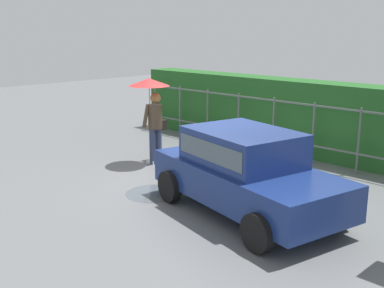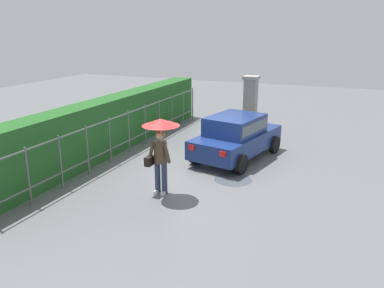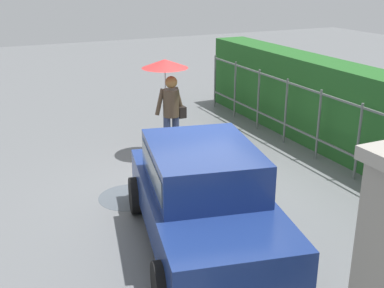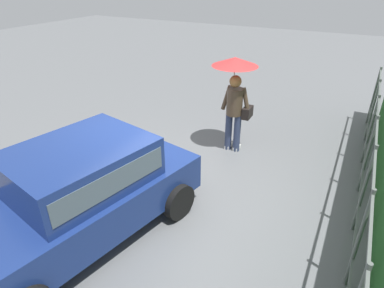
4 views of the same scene
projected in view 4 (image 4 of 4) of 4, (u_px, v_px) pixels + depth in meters
The scene contains 5 objects.
ground_plane at pixel (168, 194), 5.97m from camera, with size 40.00×40.00×0.00m, color slate.
car at pixel (79, 190), 4.73m from camera, with size 3.96×2.46×1.48m.
pedestrian at pixel (235, 85), 6.83m from camera, with size 0.96×0.96×2.06m.
fence_section at pixel (360, 236), 3.88m from camera, with size 11.59×0.05×1.50m.
puddle_near at pixel (135, 167), 6.80m from camera, with size 1.10×1.10×0.00m, color #4C545B.
Camera 4 is at (4.09, 2.65, 3.61)m, focal length 30.69 mm.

